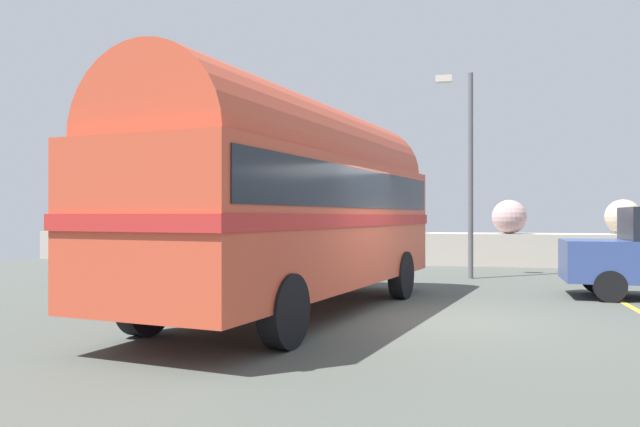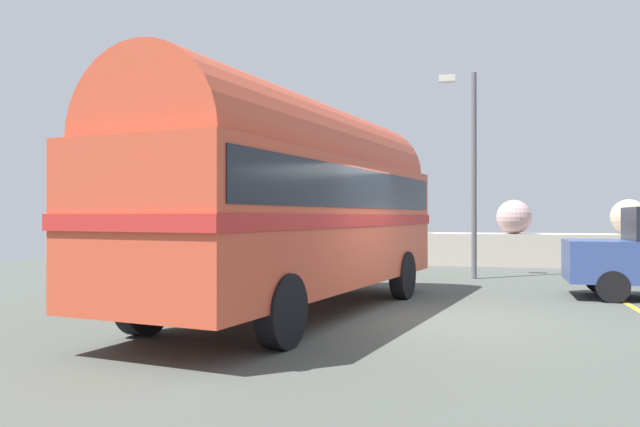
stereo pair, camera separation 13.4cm
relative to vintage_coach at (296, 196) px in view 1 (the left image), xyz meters
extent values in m
cube|color=#4A4F48|center=(2.34, -0.05, -2.04)|extent=(32.00, 26.00, 0.02)
cube|color=#B6AC9E|center=(2.34, 11.75, -1.50)|extent=(31.36, 1.80, 1.10)
sphere|color=#A6BAA4|center=(-10.65, 11.93, -0.59)|extent=(0.71, 0.71, 0.71)
cube|color=#B5A198|center=(-6.37, 11.53, -0.55)|extent=(0.90, 0.94, 0.79)
sphere|color=#A8B79C|center=(-3.55, 12.18, -0.38)|extent=(1.14, 1.14, 1.14)
sphere|color=tan|center=(0.96, 11.44, -0.50)|extent=(0.91, 0.91, 0.91)
sphere|color=#C79C9A|center=(4.28, 11.35, -0.38)|extent=(1.13, 1.13, 1.13)
sphere|color=#BCA991|center=(7.91, 11.82, -0.38)|extent=(1.14, 1.14, 1.14)
cube|color=gold|center=(5.81, 3.45, -2.03)|extent=(0.12, 4.40, 0.01)
cylinder|color=black|center=(-0.60, 2.76, -1.55)|extent=(0.45, 1.00, 0.96)
cylinder|color=black|center=(1.57, 2.35, -1.55)|extent=(0.45, 1.00, 0.96)
cylinder|color=black|center=(-1.57, -2.36, -1.55)|extent=(0.45, 1.00, 0.96)
cylinder|color=black|center=(0.60, -2.77, -1.55)|extent=(0.45, 1.00, 0.96)
cube|color=#C8482E|center=(0.00, 0.00, -0.48)|extent=(3.92, 8.70, 2.10)
cylinder|color=#C8482E|center=(0.00, 0.00, 0.57)|extent=(3.66, 8.33, 2.20)
cube|color=red|center=(0.00, 0.00, -0.42)|extent=(3.98, 8.79, 0.20)
cube|color=black|center=(0.00, 0.00, 0.10)|extent=(3.89, 8.38, 0.64)
cube|color=silver|center=(0.79, 4.19, -1.35)|extent=(2.27, 0.58, 0.28)
cylinder|color=black|center=(5.58, 2.76, -1.72)|extent=(0.63, 0.22, 0.62)
cylinder|color=black|center=(5.63, 4.29, -1.72)|extent=(0.63, 0.22, 0.62)
cylinder|color=#5B5B60|center=(2.98, 6.83, 0.72)|extent=(0.14, 0.14, 5.54)
cube|color=beige|center=(2.28, 6.95, 3.39)|extent=(0.44, 0.24, 0.18)
camera|label=1|loc=(2.81, -10.31, -0.34)|focal=34.91mm
camera|label=2|loc=(2.94, -10.28, -0.34)|focal=34.91mm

